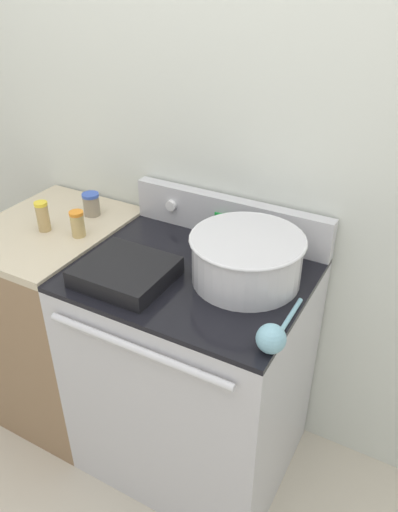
# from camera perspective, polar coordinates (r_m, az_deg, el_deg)

# --- Properties ---
(ground_plane) EXTENTS (12.00, 12.00, 0.00)m
(ground_plane) POSITION_cam_1_polar(r_m,az_deg,el_deg) (2.13, -5.28, -26.89)
(ground_plane) COLOR beige
(kitchen_wall) EXTENTS (8.00, 0.05, 2.50)m
(kitchen_wall) POSITION_cam_1_polar(r_m,az_deg,el_deg) (1.78, 4.68, 13.12)
(kitchen_wall) COLOR silver
(kitchen_wall) RESTS_ON ground_plane
(stove_range) EXTENTS (0.77, 0.65, 0.90)m
(stove_range) POSITION_cam_1_polar(r_m,az_deg,el_deg) (1.94, -0.76, -13.03)
(stove_range) COLOR #BCBCC1
(stove_range) RESTS_ON ground_plane
(control_panel) EXTENTS (0.77, 0.07, 0.15)m
(control_panel) POSITION_cam_1_polar(r_m,az_deg,el_deg) (1.84, 3.52, 4.45)
(control_panel) COLOR #BCBCC1
(control_panel) RESTS_ON stove_range
(side_counter) EXTENTS (0.49, 0.62, 0.91)m
(side_counter) POSITION_cam_1_polar(r_m,az_deg,el_deg) (2.24, -15.13, -7.00)
(side_counter) COLOR #896B4C
(side_counter) RESTS_ON ground_plane
(mixing_bowl) EXTENTS (0.37, 0.37, 0.16)m
(mixing_bowl) POSITION_cam_1_polar(r_m,az_deg,el_deg) (1.58, 5.49, -0.07)
(mixing_bowl) COLOR silver
(mixing_bowl) RESTS_ON stove_range
(casserole_dish) EXTENTS (0.29, 0.26, 0.06)m
(casserole_dish) POSITION_cam_1_polar(r_m,az_deg,el_deg) (1.62, -8.43, -1.70)
(casserole_dish) COLOR black
(casserole_dish) RESTS_ON stove_range
(ladle) EXTENTS (0.08, 0.29, 0.08)m
(ladle) POSITION_cam_1_polar(r_m,az_deg,el_deg) (1.35, 8.39, -9.17)
(ladle) COLOR #7AB2C6
(ladle) RESTS_ON stove_range
(spice_jar_orange_cap) EXTENTS (0.05, 0.05, 0.10)m
(spice_jar_orange_cap) POSITION_cam_1_polar(r_m,az_deg,el_deg) (1.87, -13.71, 3.61)
(spice_jar_orange_cap) COLOR tan
(spice_jar_orange_cap) RESTS_ON side_counter
(spice_jar_blue_cap) EXTENTS (0.07, 0.07, 0.09)m
(spice_jar_blue_cap) POSITION_cam_1_polar(r_m,az_deg,el_deg) (2.02, -12.20, 5.82)
(spice_jar_blue_cap) COLOR gray
(spice_jar_blue_cap) RESTS_ON side_counter
(spice_jar_yellow_cap) EXTENTS (0.05, 0.05, 0.11)m
(spice_jar_yellow_cap) POSITION_cam_1_polar(r_m,az_deg,el_deg) (1.94, -17.42, 4.36)
(spice_jar_yellow_cap) COLOR tan
(spice_jar_yellow_cap) RESTS_ON side_counter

